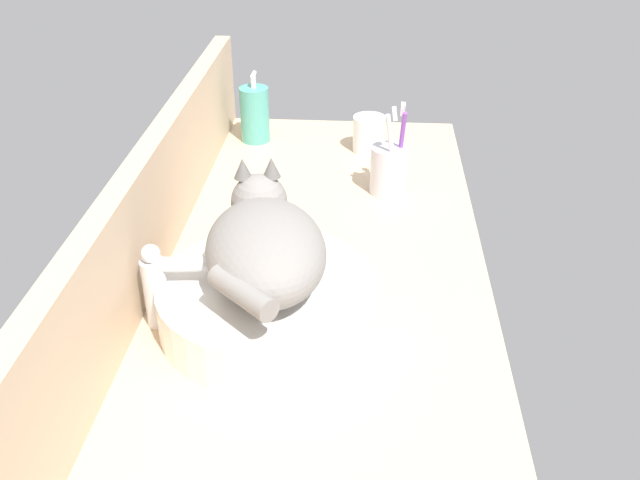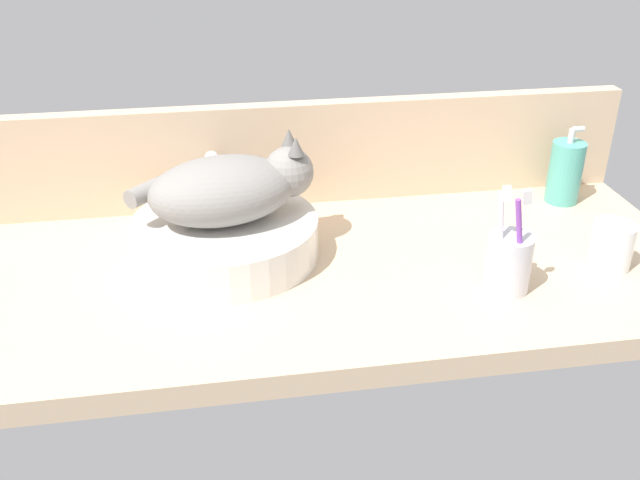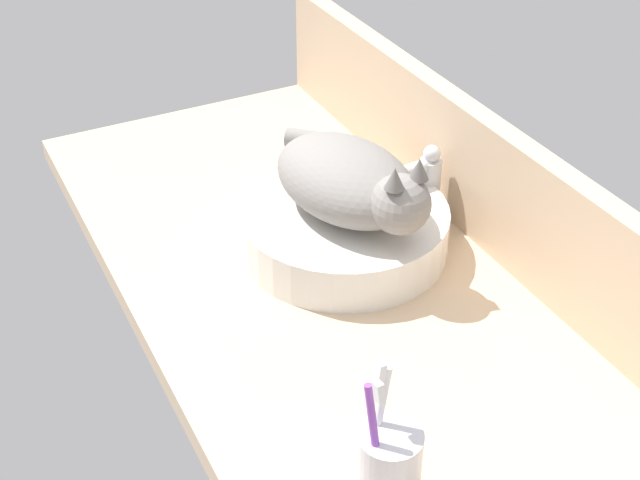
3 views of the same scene
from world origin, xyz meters
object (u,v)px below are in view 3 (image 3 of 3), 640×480
at_px(cat, 351,181).
at_px(toothbrush_cup, 388,463).
at_px(faucet, 424,182).
at_px(sink_basin, 344,229).

relative_size(cat, toothbrush_cup, 1.72).
bearing_deg(toothbrush_cup, faucet, 143.70).
bearing_deg(toothbrush_cup, sink_basin, 157.53).
bearing_deg(faucet, toothbrush_cup, -36.30).
bearing_deg(cat, toothbrush_cup, -23.50).
distance_m(sink_basin, toothbrush_cup, 0.48).
distance_m(cat, faucet, 0.16).
xyz_separation_m(cat, faucet, (-0.03, 0.15, -0.06)).
bearing_deg(cat, faucet, 99.75).
bearing_deg(faucet, cat, -80.25).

